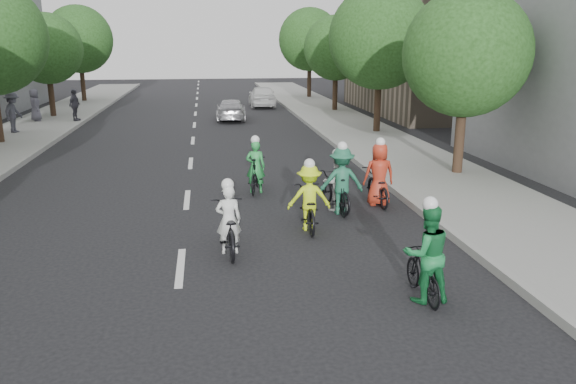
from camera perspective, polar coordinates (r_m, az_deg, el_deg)
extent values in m
plane|color=black|center=(11.41, -10.87, -7.53)|extent=(120.00, 120.00, 0.00)
cube|color=#999993|center=(22.00, -25.83, 2.40)|extent=(0.18, 80.00, 0.18)
cube|color=gray|center=(22.24, 11.23, 3.70)|extent=(4.00, 80.00, 0.15)
cube|color=#999993|center=(21.67, 6.35, 3.64)|extent=(0.18, 80.00, 0.18)
cube|color=gray|center=(37.82, 16.12, 13.93)|extent=(10.00, 14.00, 8.00)
cylinder|color=black|center=(35.79, -22.87, 8.73)|extent=(0.32, 0.32, 2.27)
sphere|color=#1D4115|center=(35.65, -23.34, 13.25)|extent=(4.00, 4.00, 4.00)
cylinder|color=black|center=(44.53, -20.10, 10.13)|extent=(0.32, 0.32, 2.48)
sphere|color=#1D4115|center=(44.42, -20.49, 14.34)|extent=(4.80, 4.80, 4.80)
cylinder|color=black|center=(19.27, 16.99, 4.83)|extent=(0.32, 0.32, 2.27)
sphere|color=#1D4115|center=(19.00, 17.66, 13.27)|extent=(4.00, 4.00, 4.00)
cylinder|color=black|center=(27.57, 9.06, 8.39)|extent=(0.32, 0.32, 2.48)
sphere|color=#1D4115|center=(27.40, 9.35, 15.23)|extent=(4.80, 4.80, 4.80)
cylinder|color=black|center=(36.22, 4.79, 9.89)|extent=(0.32, 0.32, 2.27)
sphere|color=#1D4115|center=(36.09, 4.89, 14.38)|extent=(4.00, 4.00, 4.00)
cylinder|color=black|center=(45.00, 2.16, 11.05)|extent=(0.32, 0.32, 2.48)
sphere|color=#1D4115|center=(44.90, 2.21, 15.23)|extent=(4.80, 4.80, 4.80)
imported|color=black|center=(10.06, 13.56, -8.10)|extent=(0.44, 1.48, 0.89)
imported|color=#1B7C3D|center=(9.82, 13.93, -6.11)|extent=(0.84, 0.66, 1.71)
sphere|color=white|center=(9.55, 14.25, -1.19)|extent=(0.26, 0.26, 0.26)
imported|color=black|center=(14.66, 5.33, -0.24)|extent=(0.53, 1.63, 0.97)
imported|color=#22684A|center=(14.46, 5.46, 1.14)|extent=(1.16, 0.70, 1.74)
sphere|color=white|center=(14.28, 5.55, 4.62)|extent=(0.26, 0.26, 0.26)
imported|color=black|center=(11.94, -6.05, -3.68)|extent=(0.75, 1.97, 1.02)
imported|color=white|center=(11.77, -6.06, -2.81)|extent=(0.55, 0.37, 1.47)
sphere|color=white|center=(11.57, -6.16, 0.75)|extent=(0.26, 0.26, 0.26)
imported|color=black|center=(16.65, -3.33, 1.82)|extent=(0.85, 1.83, 1.06)
imported|color=green|center=(16.50, -3.31, 2.58)|extent=(0.63, 0.48, 1.56)
sphere|color=white|center=(16.35, -3.36, 5.31)|extent=(0.26, 0.26, 0.26)
imported|color=black|center=(15.57, 9.07, 0.51)|extent=(0.64, 1.81, 0.95)
imported|color=#B8321D|center=(15.38, 9.24, 1.79)|extent=(0.84, 0.55, 1.71)
sphere|color=white|center=(15.21, 9.37, 5.01)|extent=(0.26, 0.26, 0.26)
imported|color=black|center=(14.92, 4.82, 0.08)|extent=(0.95, 1.95, 0.98)
imported|color=beige|center=(14.76, 4.93, 0.96)|extent=(0.82, 0.68, 1.51)
sphere|color=white|center=(14.59, 5.00, 3.91)|extent=(0.26, 0.26, 0.26)
imported|color=black|center=(13.34, 2.07, -1.68)|extent=(0.76, 1.91, 0.98)
imported|color=#D4F91B|center=(13.17, 2.16, -0.58)|extent=(1.05, 0.64, 1.57)
sphere|color=white|center=(12.97, 2.19, 2.85)|extent=(0.26, 0.26, 0.26)
imported|color=#AFAFB3|center=(32.62, -5.80, 8.33)|extent=(1.86, 4.11, 1.17)
imported|color=silver|center=(39.26, -2.65, 9.72)|extent=(1.83, 4.32, 1.46)
imported|color=#454450|center=(29.79, -26.13, 7.27)|extent=(0.95, 1.35, 1.90)
imported|color=#514F5C|center=(33.00, -20.85, 8.27)|extent=(0.67, 1.09, 1.73)
imported|color=#575563|center=(33.74, -24.31, 8.06)|extent=(0.77, 0.97, 1.73)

